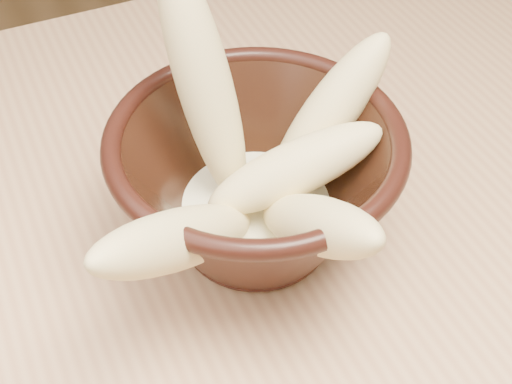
% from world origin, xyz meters
% --- Properties ---
extents(table, '(1.20, 0.80, 0.75)m').
position_xyz_m(table, '(0.00, 0.00, 0.67)').
color(table, tan).
rests_on(table, ground).
extents(bowl, '(0.22, 0.22, 0.12)m').
position_xyz_m(bowl, '(-0.20, -0.00, 0.82)').
color(bowl, black).
rests_on(bowl, table).
extents(milk_puddle, '(0.12, 0.12, 0.02)m').
position_xyz_m(milk_puddle, '(-0.20, -0.00, 0.79)').
color(milk_puddle, '#FFF9CD').
rests_on(milk_puddle, bowl).
extents(banana_upright, '(0.07, 0.11, 0.20)m').
position_xyz_m(banana_upright, '(-0.22, 0.04, 0.89)').
color(banana_upright, '#F1D18E').
rests_on(banana_upright, bowl).
extents(banana_left, '(0.17, 0.12, 0.13)m').
position_xyz_m(banana_left, '(-0.28, -0.05, 0.84)').
color(banana_left, '#F1D18E').
rests_on(banana_left, bowl).
extents(banana_right, '(0.13, 0.06, 0.13)m').
position_xyz_m(banana_right, '(-0.13, 0.01, 0.85)').
color(banana_right, '#F1D18E').
rests_on(banana_right, bowl).
extents(banana_across, '(0.15, 0.06, 0.08)m').
position_xyz_m(banana_across, '(-0.18, -0.02, 0.84)').
color(banana_across, '#F1D18E').
rests_on(banana_across, bowl).
extents(banana_front, '(0.05, 0.15, 0.12)m').
position_xyz_m(banana_front, '(-0.19, -0.07, 0.84)').
color(banana_front, '#F1D18E').
rests_on(banana_front, bowl).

